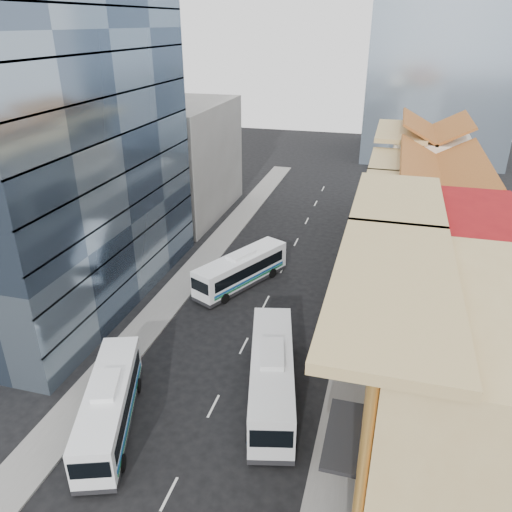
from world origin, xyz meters
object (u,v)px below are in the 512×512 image
(shophouse_tan, at_px, (459,405))
(bus_right, at_px, (272,375))
(bus_left_near, at_px, (109,404))
(bus_left_far, at_px, (241,269))
(office_tower, at_px, (54,131))

(shophouse_tan, bearing_deg, bus_right, 155.36)
(bus_left_near, xyz_separation_m, bus_left_far, (2.44, 19.78, 0.02))
(office_tower, xyz_separation_m, bus_right, (20.49, -9.18, -13.09))
(bus_left_near, distance_m, bus_left_far, 19.93)
(bus_left_near, relative_size, bus_right, 0.89)
(bus_left_far, distance_m, bus_right, 16.04)
(bus_left_near, relative_size, bus_left_far, 0.99)
(shophouse_tan, distance_m, bus_right, 12.26)
(office_tower, distance_m, bus_right, 25.99)
(office_tower, bearing_deg, bus_left_far, 21.36)
(bus_left_near, distance_m, bus_right, 10.37)
(shophouse_tan, bearing_deg, office_tower, 155.70)
(office_tower, relative_size, bus_left_near, 2.84)
(bus_right, bearing_deg, bus_left_far, 100.71)
(bus_left_far, bearing_deg, bus_right, -39.89)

